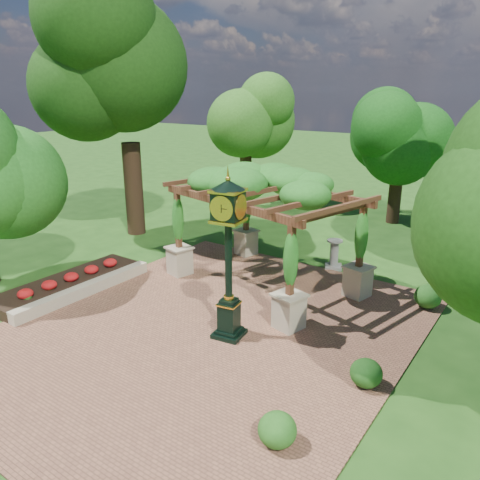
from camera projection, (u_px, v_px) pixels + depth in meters
The scene contains 13 objects.
ground at pixel (184, 346), 12.03m from camera, with size 120.00×120.00×0.00m, color #1E4714.
brick_plaza at pixel (209, 329), 12.80m from camera, with size 10.00×12.00×0.04m, color brown.
border_wall at pixel (86, 290), 14.87m from camera, with size 0.35×5.00×0.40m, color #C6B793.
flower_bed at pixel (68, 284), 15.37m from camera, with size 1.50×5.00×0.36m, color red.
pedestal_clock at pixel (228, 246), 11.67m from camera, with size 0.96×0.96×4.28m.
pergola at pixel (265, 193), 14.79m from camera, with size 6.82×5.14×3.84m.
sundial at pixel (334, 256), 17.10m from camera, with size 0.80×0.80×1.09m.
shrub_front at pixel (277, 430), 8.54m from camera, with size 0.72×0.72×0.65m, color #245A19.
shrub_mid at pixel (366, 373), 10.24m from camera, with size 0.71×0.71×0.64m, color #1A4814.
shrub_back at pixel (428, 297), 13.94m from camera, with size 0.79×0.79×0.71m, color #245A1A.
tree_west_near at pixel (125, 65), 19.25m from camera, with size 5.53×5.53×10.55m.
tree_west_far at pixel (246, 115), 24.84m from camera, with size 3.59×3.59×7.24m.
tree_north at pixel (401, 132), 21.81m from camera, with size 3.59×3.59×6.43m.
Camera 1 is at (7.27, -7.86, 6.29)m, focal length 35.00 mm.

